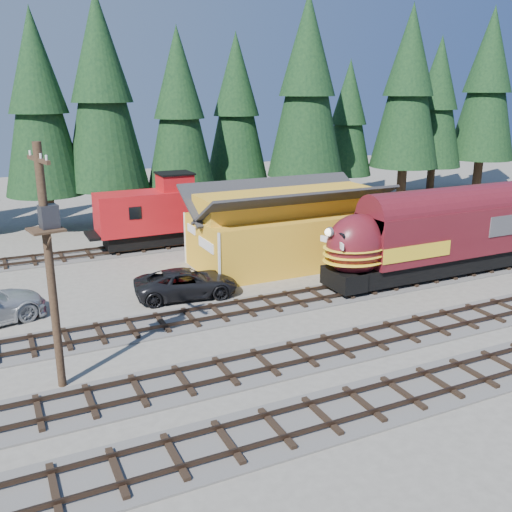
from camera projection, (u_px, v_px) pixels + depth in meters
name	position (u px, v px, depth m)	size (l,w,h in m)	color
ground	(385.00, 318.00, 28.96)	(120.00, 120.00, 0.00)	#6B665B
track_siding	(472.00, 269.00, 36.54)	(68.00, 3.20, 0.33)	#4C4947
track_spur	(112.00, 252.00, 40.39)	(32.00, 3.20, 0.33)	#4C4947
depot	(287.00, 220.00, 37.21)	(12.80, 7.00, 5.30)	gold
conifer_backdrop	(285.00, 98.00, 50.33)	(80.42, 23.54, 17.18)	black
locomotive	(430.00, 239.00, 34.34)	(15.35, 3.05, 4.17)	black
caboose	(164.00, 213.00, 41.33)	(9.54, 2.77, 4.96)	black
utility_pole	(49.00, 254.00, 20.86)	(1.35, 2.29, 9.44)	black
pickup_truck_a	(186.00, 283.00, 31.66)	(2.63, 5.71, 1.59)	black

